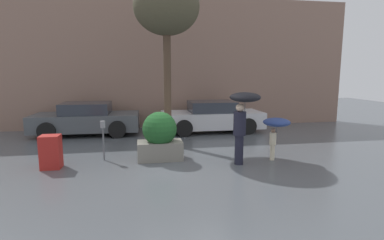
% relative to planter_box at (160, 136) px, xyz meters
% --- Properties ---
extents(ground_plane, '(40.00, 40.00, 0.00)m').
position_rel_planter_box_xyz_m(ground_plane, '(0.62, -0.92, -0.71)').
color(ground_plane, '#51565B').
extents(building_facade, '(18.00, 0.30, 6.00)m').
position_rel_planter_box_xyz_m(building_facade, '(0.62, 5.58, 2.29)').
color(building_facade, '#8C6B5B').
rests_on(building_facade, ground).
extents(planter_box, '(1.31, 1.00, 1.43)m').
position_rel_planter_box_xyz_m(planter_box, '(0.00, 0.00, 0.00)').
color(planter_box, gray).
rests_on(planter_box, ground).
extents(person_adult, '(0.84, 0.84, 2.02)m').
position_rel_planter_box_xyz_m(person_adult, '(2.20, -0.90, 0.78)').
color(person_adult, '#1E1E2D').
rests_on(person_adult, ground).
extents(person_child, '(0.78, 0.78, 1.25)m').
position_rel_planter_box_xyz_m(person_child, '(3.32, -0.64, 0.34)').
color(person_child, beige).
rests_on(person_child, ground).
extents(parked_car_near, '(4.34, 2.03, 1.32)m').
position_rel_planter_box_xyz_m(parked_car_near, '(2.52, 3.98, -0.08)').
color(parked_car_near, silver).
rests_on(parked_car_near, ground).
extents(parked_car_far, '(4.28, 2.10, 1.32)m').
position_rel_planter_box_xyz_m(parked_car_far, '(-2.76, 4.22, -0.08)').
color(parked_car_far, '#4C5156').
rests_on(parked_car_far, ground).
extents(street_tree, '(2.23, 2.23, 5.68)m').
position_rel_planter_box_xyz_m(street_tree, '(0.41, 1.85, 3.95)').
color(street_tree, brown).
rests_on(street_tree, ground).
extents(parking_meter, '(0.14, 0.14, 1.17)m').
position_rel_planter_box_xyz_m(parking_meter, '(-1.62, 0.20, 0.14)').
color(parking_meter, '#595B60').
rests_on(parking_meter, ground).
extents(newspaper_box, '(0.50, 0.44, 0.90)m').
position_rel_planter_box_xyz_m(newspaper_box, '(-2.93, -0.33, -0.26)').
color(newspaper_box, '#B2231E').
rests_on(newspaper_box, ground).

